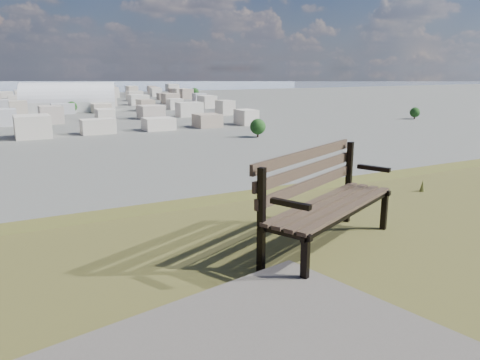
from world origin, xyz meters
TOP-DOWN VIEW (x-y plane):
  - park_bench at (-0.32, 2.12)m, footprint 1.97×1.34m
  - arena at (41.15, 317.98)m, footprint 60.61×35.60m

SIDE VIEW (x-z plane):
  - arena at x=41.15m, z-range -6.34..17.64m
  - park_bench at x=-0.32m, z-range 25.06..26.06m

